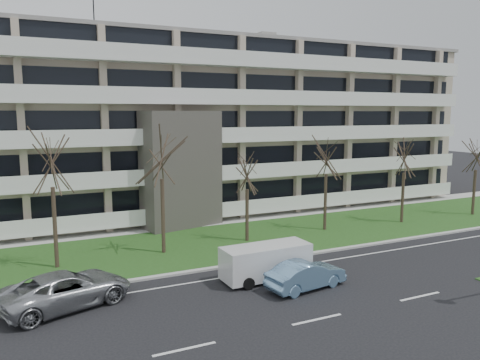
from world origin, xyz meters
TOP-DOWN VIEW (x-y plane):
  - ground at (0.00, 0.00)m, footprint 160.00×160.00m
  - grass_verge at (0.00, 13.00)m, footprint 90.00×10.00m
  - curb at (0.00, 8.00)m, footprint 90.00×0.35m
  - sidewalk at (0.00, 18.50)m, footprint 90.00×2.00m
  - lane_edge_line at (0.00, 6.50)m, footprint 90.00×0.12m
  - apartment_building at (-0.01, 25.32)m, footprint 60.50×15.10m
  - silver_pickup at (-9.63, 6.07)m, footprint 6.44×4.40m
  - blue_sedan at (1.56, 3.28)m, footprint 4.51×2.14m
  - white_van at (0.41, 5.29)m, footprint 4.87×2.09m
  - tree_2 at (-9.65, 12.05)m, footprint 4.21×4.21m
  - tree_3 at (-3.29, 12.22)m, footprint 4.26×4.26m
  - tree_4 at (2.73, 12.47)m, footprint 3.26×3.26m
  - tree_5 at (9.44, 12.73)m, footprint 3.82×3.82m
  - tree_6 at (16.53, 12.09)m, footprint 3.65×3.65m
  - tree_7 at (24.25, 11.61)m, footprint 3.54×3.54m

SIDE VIEW (x-z plane):
  - ground at x=0.00m, z-range 0.00..0.00m
  - lane_edge_line at x=0.00m, z-range 0.00..0.01m
  - grass_verge at x=0.00m, z-range 0.00..0.06m
  - sidewalk at x=0.00m, z-range 0.00..0.08m
  - curb at x=0.00m, z-range 0.00..0.12m
  - blue_sedan at x=1.56m, z-range 0.00..1.43m
  - silver_pickup at x=-9.63m, z-range 0.00..1.64m
  - white_van at x=0.41m, z-range 0.19..2.06m
  - tree_4 at x=2.73m, z-range 1.80..8.32m
  - tree_7 at x=24.25m, z-range 1.96..9.03m
  - tree_6 at x=16.53m, z-range 2.02..9.32m
  - tree_5 at x=9.44m, z-range 2.12..9.77m
  - tree_2 at x=-9.65m, z-range 2.34..10.76m
  - tree_3 at x=-3.29m, z-range 2.37..10.89m
  - apartment_building at x=-0.01m, z-range -1.76..16.99m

